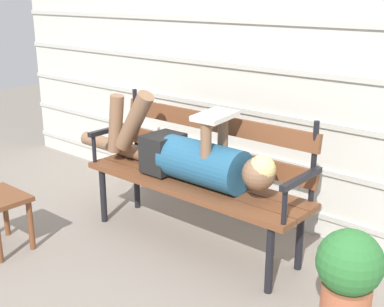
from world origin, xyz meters
TOP-DOWN VIEW (x-y plane):
  - ground_plane at (0.00, 0.00)m, footprint 12.00×12.00m
  - house_siding at (0.00, 0.85)m, footprint 5.21×0.08m
  - park_bench at (0.00, 0.26)m, footprint 1.56×0.43m
  - reclining_person at (-0.05, 0.20)m, footprint 1.72×0.27m
  - footstool at (-0.86, -0.64)m, footprint 0.38×0.28m
  - potted_plant at (1.15, -0.05)m, footprint 0.31×0.31m

SIDE VIEW (x-z plane):
  - ground_plane at x=0.00m, z-range 0.00..0.00m
  - footstool at x=-0.86m, z-range 0.10..0.46m
  - potted_plant at x=1.15m, z-range 0.03..0.58m
  - park_bench at x=0.00m, z-range 0.04..0.93m
  - reclining_person at x=-0.05m, z-range 0.32..0.86m
  - house_siding at x=0.00m, z-range 0.00..2.45m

